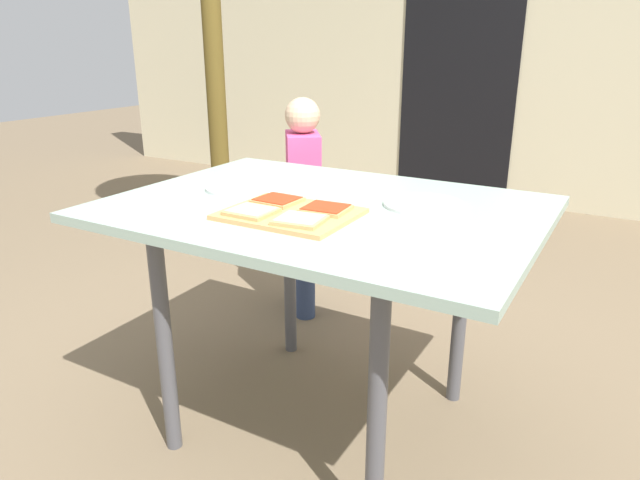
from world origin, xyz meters
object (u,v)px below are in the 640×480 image
object	(u,v)px
pizza_slice_far_left	(277,200)
child_left	(303,197)
dining_table	(323,230)
plate_white_right	(424,204)
pizza_slice_far_right	(326,209)
pizza_slice_near_right	(300,220)
cutting_board	(290,214)
pizza_slice_near_left	(251,211)
plate_white_left	(242,187)

from	to	relation	value
pizza_slice_far_left	child_left	distance (m)	0.89
dining_table	plate_white_right	xyz separation A→B (m)	(0.27, 0.13, 0.08)
pizza_slice_far_right	child_left	xyz separation A→B (m)	(-0.55, 0.78, -0.22)
dining_table	pizza_slice_near_right	size ratio (longest dim) A/B	9.15
cutting_board	pizza_slice_far_left	distance (m)	0.10
pizza_slice_near_left	pizza_slice_far_left	distance (m)	0.13
cutting_board	child_left	bearing A→B (deg)	119.21
pizza_slice_near_left	plate_white_right	xyz separation A→B (m)	(0.36, 0.34, -0.01)
cutting_board	pizza_slice_far_left	bearing A→B (deg)	142.73
dining_table	cutting_board	distance (m)	0.17
dining_table	pizza_slice_near_right	world-z (taller)	pizza_slice_near_right
pizza_slice_near_left	child_left	xyz separation A→B (m)	(-0.39, 0.90, -0.22)
pizza_slice_far_left	plate_white_right	world-z (taller)	pizza_slice_far_left
dining_table	child_left	xyz separation A→B (m)	(-0.49, 0.69, -0.12)
pizza_slice_near_right	plate_white_right	xyz separation A→B (m)	(0.21, 0.35, -0.01)
pizza_slice_near_right	plate_white_right	bearing A→B (deg)	58.66
plate_white_left	child_left	bearing A→B (deg)	104.59
plate_white_right	cutting_board	bearing A→B (deg)	-135.62
dining_table	pizza_slice_far_right	size ratio (longest dim) A/B	9.53
pizza_slice_near_left	pizza_slice_far_left	bearing A→B (deg)	91.10
dining_table	plate_white_left	world-z (taller)	plate_white_left
cutting_board	pizza_slice_near_left	bearing A→B (deg)	-140.47
pizza_slice_far_right	plate_white_right	world-z (taller)	pizza_slice_far_right
child_left	plate_white_left	bearing A→B (deg)	-75.41
dining_table	child_left	world-z (taller)	child_left
dining_table	pizza_slice_far_left	distance (m)	0.17
pizza_slice_near_left	plate_white_left	world-z (taller)	pizza_slice_near_left
pizza_slice_near_right	pizza_slice_near_left	distance (m)	0.15
pizza_slice_far_left	plate_white_left	size ratio (longest dim) A/B	0.54
dining_table	pizza_slice_near_right	distance (m)	0.24
pizza_slice_near_right	plate_white_left	xyz separation A→B (m)	(-0.37, 0.25, -0.01)
plate_white_right	pizza_slice_near_left	bearing A→B (deg)	-136.62
pizza_slice_near_right	pizza_slice_far_right	world-z (taller)	same
pizza_slice_far_left	plate_white_left	world-z (taller)	pizza_slice_far_left
dining_table	pizza_slice_near_left	distance (m)	0.26
pizza_slice_near_left	pizza_slice_near_right	bearing A→B (deg)	-0.28
plate_white_right	pizza_slice_far_right	bearing A→B (deg)	-132.39
pizza_slice_near_left	plate_white_left	xyz separation A→B (m)	(-0.22, 0.24, -0.01)
pizza_slice_near_right	plate_white_left	distance (m)	0.45
pizza_slice_far_left	plate_white_left	distance (m)	0.24
pizza_slice_near_right	pizza_slice_far_right	bearing A→B (deg)	86.58
pizza_slice_near_left	pizza_slice_far_right	xyz separation A→B (m)	(0.16, 0.12, 0.00)
plate_white_left	plate_white_right	bearing A→B (deg)	9.74
pizza_slice_far_left	plate_white_right	distance (m)	0.43
pizza_slice_far_right	plate_white_left	xyz separation A→B (m)	(-0.38, 0.12, -0.01)
plate_white_left	cutting_board	bearing A→B (deg)	-31.01
pizza_slice_near_left	pizza_slice_far_left	xyz separation A→B (m)	(-0.00, 0.13, 0.00)
pizza_slice_near_left	child_left	world-z (taller)	child_left
dining_table	pizza_slice_far_right	distance (m)	0.15
pizza_slice_far_left	plate_white_right	bearing A→B (deg)	30.38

